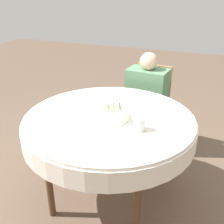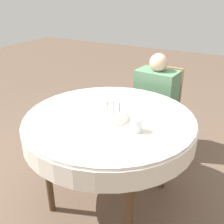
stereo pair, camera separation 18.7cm
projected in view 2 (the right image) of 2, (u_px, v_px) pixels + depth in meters
The scene contains 7 objects.
ground_plane at pixel (110, 197), 2.24m from camera, with size 12.00×12.00×0.00m, color brown.
dining_table at pixel (109, 127), 1.95m from camera, with size 1.26×1.26×0.78m.
chair at pixel (158, 107), 2.78m from camera, with size 0.46×0.46×0.89m.
person at pixel (155, 96), 2.64m from camera, with size 0.42×0.37×1.06m.
napkin at pixel (114, 119), 1.85m from camera, with size 0.26×0.26×0.00m.
birthday_cake at pixel (114, 115), 1.84m from camera, with size 0.21×0.21×0.12m.
drinking_glass at pixel (136, 125), 1.68m from camera, with size 0.08×0.08×0.09m.
Camera 2 is at (0.84, -1.49, 1.62)m, focal length 42.00 mm.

